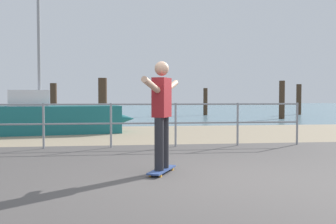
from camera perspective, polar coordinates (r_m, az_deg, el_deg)
name	(u,v)px	position (r m, az deg, el deg)	size (l,w,h in m)	color
ground_plane	(225,197)	(4.80, 8.27, -12.20)	(24.00, 10.00, 0.04)	#514C49
beach_strip	(157,134)	(12.60, -1.57, -3.19)	(24.00, 6.00, 0.04)	tan
sea_surface	(130,108)	(40.52, -5.54, 0.56)	(72.00, 50.00, 0.04)	slate
railing_fence	(78,119)	(9.14, -13.04, -0.96)	(10.60, 0.05, 1.05)	gray
sailboat	(55,118)	(13.01, -16.15, -0.79)	(5.06, 2.14, 5.67)	#19666B
skateboard	(162,170)	(6.07, -0.91, -8.46)	(0.53, 0.81, 0.08)	#334C8C
skateboarder	(162,108)	(5.97, -0.92, 0.53)	(0.72, 1.34, 1.65)	#26262B
groyne_post_0	(54,100)	(24.16, -16.34, 1.69)	(0.39, 0.39, 1.99)	#422D1E
groyne_post_1	(103,101)	(17.91, -9.50, 1.66)	(0.39, 0.39, 2.04)	#422D1E
groyne_post_2	(159,98)	(23.17, -1.32, 2.09)	(0.27, 0.27, 2.25)	#422D1E
groyne_post_3	(205,102)	(24.95, 5.48, 1.50)	(0.27, 0.27, 1.74)	#422D1E
groyne_post_4	(282,100)	(21.58, 16.26, 1.70)	(0.30, 0.30, 2.04)	#422D1E
groyne_post_5	(299,100)	(26.92, 18.52, 1.73)	(0.32, 0.32, 2.01)	#422D1E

